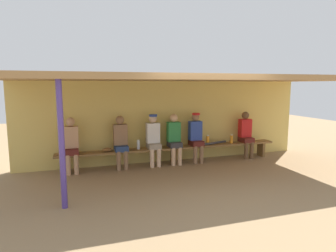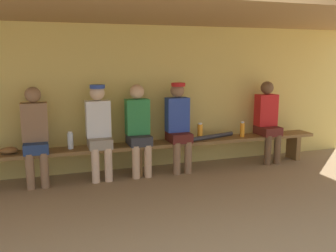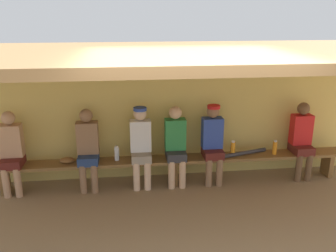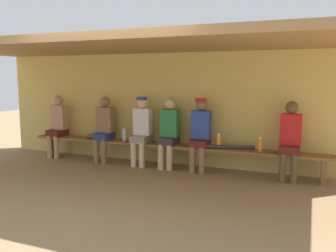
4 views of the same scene
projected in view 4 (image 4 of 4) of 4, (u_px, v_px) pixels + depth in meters
ground_plane at (129, 191)px, 5.45m from camera, size 24.00×24.00×0.00m
back_wall at (176, 109)px, 7.14m from camera, size 8.00×0.20×2.20m
dugout_roof at (148, 44)px, 5.79m from camera, size 8.00×2.80×0.12m
bench at (168, 148)px, 6.82m from camera, size 6.00×0.36×0.46m
player_middle at (290, 138)px, 5.95m from camera, size 0.34×0.42×1.34m
player_in_red at (58, 123)px, 7.75m from camera, size 0.34×0.42×1.34m
player_rightmost at (200, 131)px, 6.53m from camera, size 0.34×0.42×1.34m
player_in_white at (142, 128)px, 6.98m from camera, size 0.34×0.42×1.34m
player_with_sunglasses at (169, 130)px, 6.77m from camera, size 0.34×0.42×1.34m
player_in_blue at (104, 126)px, 7.30m from camera, size 0.34×0.42×1.34m
water_bottle_green at (124, 135)px, 7.17m from camera, size 0.08×0.08×0.25m
water_bottle_orange at (219, 141)px, 6.41m from camera, size 0.08×0.08×0.27m
water_bottle_blue at (260, 145)px, 6.12m from camera, size 0.07×0.07×0.25m
baseball_glove_worn at (91, 136)px, 7.46m from camera, size 0.26×0.20×0.09m
baseball_bat at (230, 147)px, 6.36m from camera, size 0.86×0.30×0.07m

